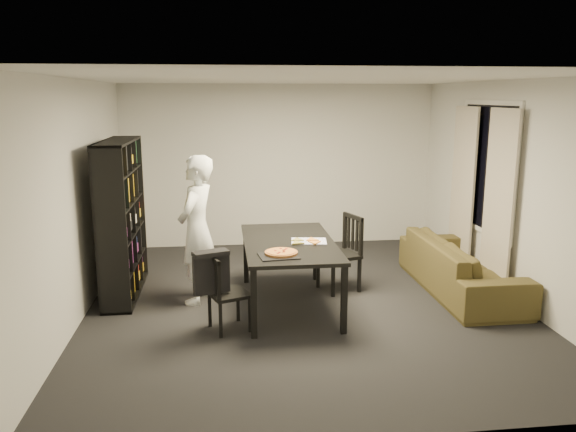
{
  "coord_description": "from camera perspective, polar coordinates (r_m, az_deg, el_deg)",
  "views": [
    {
      "loc": [
        -0.93,
        -6.26,
        2.42
      ],
      "look_at": [
        -0.18,
        0.05,
        1.05
      ],
      "focal_mm": 35.0,
      "sensor_mm": 36.0,
      "label": 1
    }
  ],
  "objects": [
    {
      "name": "window_pane",
      "position": [
        7.72,
        19.61,
        4.62
      ],
      "size": [
        0.02,
        1.4,
        1.6
      ],
      "primitive_type": "cube",
      "color": "black",
      "rests_on": "room"
    },
    {
      "name": "pepperoni_pizza",
      "position": [
        5.92,
        -0.69,
        -3.72
      ],
      "size": [
        0.35,
        0.35,
        0.03
      ],
      "rotation": [
        0.0,
        0.0,
        0.11
      ],
      "color": "#95582B",
      "rests_on": "dining_table"
    },
    {
      "name": "bookshelf",
      "position": [
        7.12,
        -16.52,
        -0.25
      ],
      "size": [
        0.35,
        1.5,
        1.9
      ],
      "primitive_type": "cube",
      "color": "black",
      "rests_on": "room"
    },
    {
      "name": "pizza_slices",
      "position": [
        6.43,
        1.74,
        -2.56
      ],
      "size": [
        0.39,
        0.33,
        0.01
      ],
      "primitive_type": null,
      "rotation": [
        0.0,
        0.0,
        -0.06
      ],
      "color": "#BA763A",
      "rests_on": "dining_table"
    },
    {
      "name": "sofa",
      "position": [
        7.38,
        17.15,
        -4.87
      ],
      "size": [
        0.87,
        2.23,
        0.65
      ],
      "primitive_type": "imported",
      "rotation": [
        0.0,
        0.0,
        1.57
      ],
      "color": "#463F1C",
      "rests_on": "room"
    },
    {
      "name": "person",
      "position": [
        6.66,
        -9.23,
        -1.39
      ],
      "size": [
        0.62,
        0.75,
        1.75
      ],
      "primitive_type": "imported",
      "rotation": [
        0.0,
        0.0,
        -1.92
      ],
      "color": "white",
      "rests_on": "room"
    },
    {
      "name": "room",
      "position": [
        6.43,
        1.66,
        2.13
      ],
      "size": [
        5.01,
        5.51,
        2.61
      ],
      "color": "black",
      "rests_on": "ground"
    },
    {
      "name": "curtain_right",
      "position": [
        8.2,
        17.32,
        2.7
      ],
      "size": [
        0.03,
        0.7,
        2.25
      ],
      "primitive_type": "cube",
      "color": "beige",
      "rests_on": "room"
    },
    {
      "name": "baking_tray",
      "position": [
        5.87,
        -0.96,
        -4.07
      ],
      "size": [
        0.43,
        0.36,
        0.01
      ],
      "primitive_type": "cube",
      "rotation": [
        0.0,
        0.0,
        0.12
      ],
      "color": "black",
      "rests_on": "dining_table"
    },
    {
      "name": "chair_left",
      "position": [
        5.89,
        -6.72,
        -7.29
      ],
      "size": [
        0.49,
        0.49,
        0.82
      ],
      "rotation": [
        0.0,
        0.0,
        1.93
      ],
      "color": "black",
      "rests_on": "room"
    },
    {
      "name": "window_frame",
      "position": [
        7.72,
        19.58,
        4.62
      ],
      "size": [
        0.03,
        1.52,
        1.72
      ],
      "primitive_type": "cube",
      "color": "white",
      "rests_on": "room"
    },
    {
      "name": "curtain_left",
      "position": [
        7.27,
        20.61,
        1.33
      ],
      "size": [
        0.03,
        0.7,
        2.25
      ],
      "primitive_type": "cube",
      "color": "beige",
      "rests_on": "room"
    },
    {
      "name": "dining_table",
      "position": [
        6.49,
        0.1,
        -3.18
      ],
      "size": [
        1.03,
        1.85,
        0.77
      ],
      "color": "black",
      "rests_on": "room"
    },
    {
      "name": "draped_jacket",
      "position": [
        5.79,
        -7.8,
        -5.5
      ],
      "size": [
        0.39,
        0.27,
        0.45
      ],
      "rotation": [
        0.0,
        0.0,
        1.93
      ],
      "color": "black",
      "rests_on": "chair_left"
    },
    {
      "name": "chair_right",
      "position": [
        7.11,
        5.82,
        -3.19
      ],
      "size": [
        0.56,
        0.56,
        0.95
      ],
      "rotation": [
        0.0,
        0.0,
        -1.24
      ],
      "color": "black",
      "rests_on": "room"
    },
    {
      "name": "kitchen_towel",
      "position": [
        6.47,
        2.13,
        -2.57
      ],
      "size": [
        0.44,
        0.35,
        0.01
      ],
      "primitive_type": "cube",
      "rotation": [
        0.0,
        0.0,
        -0.13
      ],
      "color": "white",
      "rests_on": "dining_table"
    }
  ]
}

